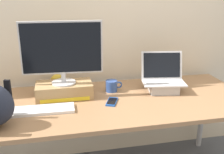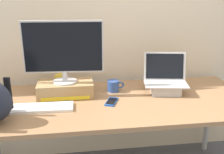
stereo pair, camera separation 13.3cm
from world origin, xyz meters
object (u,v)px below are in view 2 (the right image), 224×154
(desktop_monitor, at_px, (63,50))
(coffee_mug, at_px, (113,86))
(toner_box_yellow, at_px, (66,89))
(external_keyboard, at_px, (39,108))
(plush_toy, at_px, (60,80))
(open_laptop, at_px, (165,84))
(cell_phone, at_px, (112,102))

(desktop_monitor, bearing_deg, coffee_mug, 10.18)
(toner_box_yellow, bearing_deg, external_keyboard, -128.16)
(toner_box_yellow, distance_m, plush_toy, 0.20)
(toner_box_yellow, xyz_separation_m, plush_toy, (-0.05, 0.19, 0.00))
(desktop_monitor, bearing_deg, plush_toy, 107.63)
(open_laptop, height_order, coffee_mug, open_laptop)
(open_laptop, height_order, cell_phone, open_laptop)
(cell_phone, distance_m, plush_toy, 0.53)
(toner_box_yellow, height_order, open_laptop, open_laptop)
(toner_box_yellow, bearing_deg, cell_phone, -28.24)
(desktop_monitor, bearing_deg, open_laptop, 1.76)
(desktop_monitor, relative_size, plush_toy, 4.96)
(toner_box_yellow, relative_size, plush_toy, 3.53)
(cell_phone, relative_size, plush_toy, 1.37)
(toner_box_yellow, relative_size, desktop_monitor, 0.71)
(plush_toy, bearing_deg, coffee_mug, -20.08)
(external_keyboard, xyz_separation_m, cell_phone, (0.50, 0.05, -0.01))
(external_keyboard, relative_size, plush_toy, 3.92)
(coffee_mug, bearing_deg, toner_box_yellow, -174.15)
(external_keyboard, distance_m, coffee_mug, 0.61)
(toner_box_yellow, xyz_separation_m, desktop_monitor, (-0.00, -0.00, 0.30))
(toner_box_yellow, height_order, coffee_mug, toner_box_yellow)
(external_keyboard, distance_m, plush_toy, 0.44)
(toner_box_yellow, bearing_deg, plush_toy, 103.60)
(open_laptop, xyz_separation_m, cell_phone, (-0.44, -0.14, -0.06))
(desktop_monitor, distance_m, external_keyboard, 0.44)
(coffee_mug, height_order, cell_phone, coffee_mug)
(external_keyboard, bearing_deg, plush_toy, 73.87)
(toner_box_yellow, xyz_separation_m, open_laptop, (0.77, -0.03, 0.01))
(desktop_monitor, relative_size, external_keyboard, 1.27)
(cell_phone, bearing_deg, open_laptop, 40.47)
(open_laptop, height_order, external_keyboard, open_laptop)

